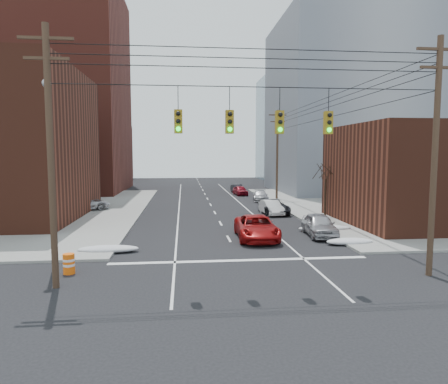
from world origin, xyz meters
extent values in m
plane|color=black|center=(0.00, 0.00, 0.00)|extent=(160.00, 160.00, 0.00)
cube|color=maroon|center=(-24.00, 48.00, 15.00)|extent=(24.00, 20.00, 30.00)
cube|color=#522518|center=(-26.00, 74.00, 6.00)|extent=(22.00, 18.00, 12.00)
cube|color=gray|center=(22.00, 44.00, 12.50)|extent=(22.00, 20.00, 25.00)
cube|color=gray|center=(24.00, 70.00, 11.00)|extent=(20.00, 18.00, 22.00)
cube|color=#522518|center=(18.00, 16.00, 4.00)|extent=(16.00, 12.00, 8.00)
cylinder|color=#473323|center=(-8.50, 3.00, 5.50)|extent=(0.28, 0.28, 11.00)
cube|color=#473323|center=(-8.50, 3.00, 10.40)|extent=(2.20, 0.12, 0.12)
cube|color=#473323|center=(-8.50, 3.00, 9.60)|extent=(1.80, 0.12, 0.12)
cylinder|color=#473323|center=(8.50, 3.00, 5.50)|extent=(0.28, 0.28, 11.00)
cube|color=#473323|center=(8.50, 3.00, 10.40)|extent=(2.20, 0.12, 0.12)
cube|color=#473323|center=(8.50, 3.00, 9.60)|extent=(1.80, 0.12, 0.12)
cylinder|color=#473323|center=(8.50, 34.00, 5.50)|extent=(0.28, 0.28, 11.00)
cube|color=#473323|center=(8.50, 34.00, 10.40)|extent=(2.20, 0.12, 0.12)
cube|color=#473323|center=(8.50, 34.00, 9.60)|extent=(1.80, 0.12, 0.12)
cylinder|color=black|center=(0.00, 3.00, 8.60)|extent=(17.00, 0.04, 0.04)
cylinder|color=black|center=(-3.20, 3.00, 8.10)|extent=(0.03, 0.03, 1.00)
cube|color=olive|center=(-3.20, 3.00, 7.10)|extent=(0.35, 0.30, 1.00)
sphere|color=black|center=(-3.20, 2.83, 7.42)|extent=(0.20, 0.20, 0.20)
sphere|color=black|center=(-3.20, 2.83, 7.10)|extent=(0.20, 0.20, 0.20)
sphere|color=#0CE526|center=(-3.20, 2.83, 6.78)|extent=(0.20, 0.20, 0.20)
cylinder|color=black|center=(-1.00, 3.00, 8.10)|extent=(0.03, 0.03, 1.00)
cube|color=olive|center=(-1.00, 3.00, 7.10)|extent=(0.35, 0.30, 1.00)
sphere|color=black|center=(-1.00, 2.83, 7.42)|extent=(0.20, 0.20, 0.20)
sphere|color=black|center=(-1.00, 2.83, 7.10)|extent=(0.20, 0.20, 0.20)
sphere|color=#0CE526|center=(-1.00, 2.83, 6.78)|extent=(0.20, 0.20, 0.20)
cylinder|color=black|center=(1.20, 3.00, 8.10)|extent=(0.03, 0.03, 1.00)
cube|color=olive|center=(1.20, 3.00, 7.10)|extent=(0.35, 0.30, 1.00)
sphere|color=black|center=(1.20, 2.83, 7.42)|extent=(0.20, 0.20, 0.20)
sphere|color=black|center=(1.20, 2.83, 7.10)|extent=(0.20, 0.20, 0.20)
sphere|color=#0CE526|center=(1.20, 2.83, 6.78)|extent=(0.20, 0.20, 0.20)
cylinder|color=black|center=(3.40, 3.00, 8.10)|extent=(0.03, 0.03, 1.00)
cube|color=olive|center=(3.40, 3.00, 7.10)|extent=(0.35, 0.30, 1.00)
sphere|color=black|center=(3.40, 2.83, 7.42)|extent=(0.20, 0.20, 0.20)
sphere|color=black|center=(3.40, 2.83, 7.10)|extent=(0.20, 0.20, 0.20)
sphere|color=#0CE526|center=(3.40, 2.83, 6.78)|extent=(0.20, 0.20, 0.20)
cylinder|color=gray|center=(-9.50, 6.00, 4.50)|extent=(0.18, 0.18, 9.00)
sphere|color=gray|center=(-9.50, 6.00, 9.10)|extent=(0.44, 0.44, 0.44)
cylinder|color=black|center=(9.60, 20.00, 1.75)|extent=(0.20, 0.20, 3.50)
cylinder|color=black|center=(9.98, 20.12, 4.07)|extent=(0.27, 0.82, 1.19)
cylinder|color=black|center=(9.82, 20.57, 4.16)|extent=(1.17, 0.54, 1.38)
cylinder|color=black|center=(9.17, 20.74, 4.19)|extent=(1.44, 1.00, 1.48)
cylinder|color=black|center=(9.20, 20.06, 4.07)|extent=(0.17, 0.84, 1.19)
cylinder|color=black|center=(9.15, 19.58, 4.16)|extent=(0.82, 0.99, 1.40)
cylinder|color=black|center=(9.66, 19.15, 4.19)|extent=(1.74, 0.21, 1.43)
cylinder|color=black|center=(9.93, 19.77, 4.07)|extent=(0.48, 0.73, 1.20)
ellipsoid|color=silver|center=(-7.40, 9.00, 0.21)|extent=(3.50, 1.08, 0.42)
ellipsoid|color=silver|center=(7.40, 9.50, 0.21)|extent=(3.00, 1.08, 0.42)
ellipsoid|color=silver|center=(7.40, 14.00, 0.21)|extent=(4.00, 1.08, 0.42)
imported|color=maroon|center=(1.86, 11.81, 0.78)|extent=(2.77, 5.71, 1.56)
imported|color=#A2A1A6|center=(6.40, 12.33, 0.78)|extent=(2.20, 4.72, 1.56)
imported|color=silver|center=(5.20, 22.25, 0.67)|extent=(1.76, 4.17, 1.34)
imported|color=black|center=(5.57, 22.70, 0.68)|extent=(2.39, 4.98, 1.37)
imported|color=#A5A4A9|center=(6.28, 33.01, 0.63)|extent=(2.31, 4.50, 1.25)
imported|color=maroon|center=(4.80, 40.04, 0.65)|extent=(1.94, 3.96, 1.30)
imported|color=black|center=(4.80, 43.14, 0.62)|extent=(1.67, 3.86, 1.24)
imported|color=silver|center=(-14.13, 21.66, 0.79)|extent=(4.06, 2.11, 1.27)
imported|color=#B2B3B7|center=(-12.76, 26.00, 0.82)|extent=(5.32, 3.95, 1.34)
imported|color=black|center=(-16.87, 23.07, 0.94)|extent=(5.85, 3.88, 1.57)
imported|color=#B5B4B9|center=(-18.94, 30.62, 0.91)|extent=(4.52, 1.92, 1.53)
cylinder|color=#FF600D|center=(-8.50, 4.99, 0.49)|extent=(0.72, 0.72, 0.97)
cylinder|color=white|center=(-8.50, 4.99, 0.68)|extent=(0.73, 0.73, 0.12)
cylinder|color=white|center=(-8.50, 4.99, 0.44)|extent=(0.73, 0.73, 0.12)
camera|label=1|loc=(-3.00, -14.31, 5.75)|focal=32.00mm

